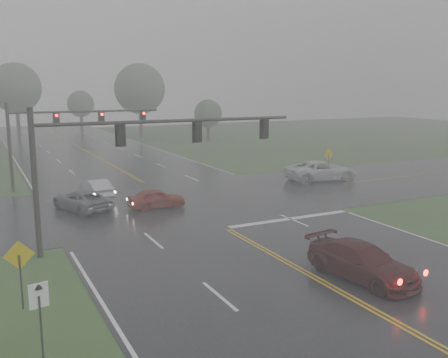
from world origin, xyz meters
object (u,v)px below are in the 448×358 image
sedan_silver (97,198)px  pickup_white (321,181)px  sedan_maroon (361,279)px  car_grey (82,210)px  sedan_red (157,208)px  signal_gantry_far (59,128)px  signal_gantry_near (126,147)px

sedan_silver → pickup_white: size_ratio=0.66×
sedan_maroon → pickup_white: bearing=48.6°
car_grey → pickup_white: (20.72, 1.38, 0.00)m
sedan_maroon → sedan_red: sedan_maroon is taller
signal_gantry_far → pickup_white: bearing=-18.7°
sedan_maroon → sedan_silver: sedan_maroon is taller
sedan_red → sedan_silver: (-2.90, 5.13, 0.00)m
car_grey → sedan_red: bearing=139.9°
sedan_maroon → car_grey: 19.46m
signal_gantry_far → signal_gantry_near: bearing=-87.6°
sedan_red → car_grey: 4.94m
pickup_white → signal_gantry_near: (-19.94, -9.90, 5.07)m
pickup_white → car_grey: bearing=101.5°
sedan_maroon → sedan_silver: size_ratio=1.25×
sedan_red → signal_gantry_far: signal_gantry_far is taller
car_grey → signal_gantry_far: signal_gantry_far is taller
pickup_white → sedan_maroon: bearing=154.5°
pickup_white → signal_gantry_near: bearing=124.1°
sedan_silver → car_grey: size_ratio=0.86×
sedan_silver → signal_gantry_far: bearing=-76.6°
sedan_red → sedan_maroon: bearing=-165.8°
sedan_maroon → sedan_silver: bearing=99.2°
sedan_silver → car_grey: 3.81m
signal_gantry_near → pickup_white: bearing=26.4°
sedan_maroon → pickup_white: (12.43, 18.99, 0.00)m
pickup_white → signal_gantry_near: 22.83m
signal_gantry_far → sedan_red: bearing=-65.7°
sedan_red → car_grey: (-4.62, 1.74, 0.00)m
pickup_white → signal_gantry_far: signal_gantry_far is taller
sedan_maroon → signal_gantry_far: bearing=99.4°
sedan_silver → pickup_white: pickup_white is taller
pickup_white → signal_gantry_near: signal_gantry_near is taller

